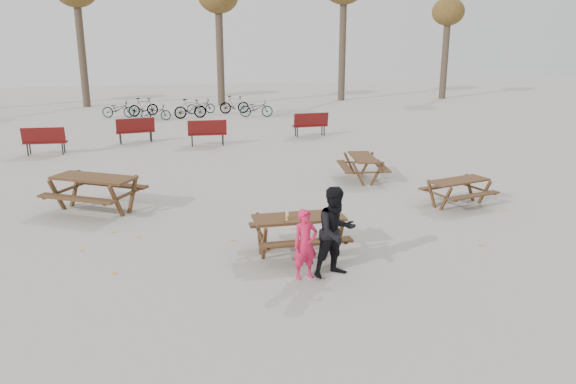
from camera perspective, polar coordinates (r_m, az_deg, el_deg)
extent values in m
plane|color=gray|center=(11.34, 1.09, -6.22)|extent=(80.00, 80.00, 0.00)
cube|color=#362013|center=(11.08, 1.11, -2.62)|extent=(1.80, 0.70, 0.05)
cube|color=#362013|center=(10.63, 1.86, -5.15)|extent=(1.80, 0.25, 0.05)
cube|color=#362013|center=(11.73, 0.42, -3.11)|extent=(1.80, 0.25, 0.05)
cylinder|color=#362013|center=(10.79, -2.41, -5.32)|extent=(0.08, 0.08, 0.73)
cylinder|color=#362013|center=(11.34, -2.95, -4.25)|extent=(0.08, 0.08, 0.73)
cylinder|color=#362013|center=(11.13, 5.24, -4.71)|extent=(0.08, 0.08, 0.73)
cylinder|color=#362013|center=(11.66, 4.35, -3.70)|extent=(0.08, 0.08, 0.73)
cube|color=white|center=(11.00, 1.57, -2.53)|extent=(0.18, 0.11, 0.03)
ellipsoid|color=tan|center=(10.99, 1.57, -2.32)|extent=(0.14, 0.06, 0.05)
cylinder|color=silver|center=(10.84, -0.08, -2.48)|extent=(0.06, 0.06, 0.15)
cylinder|color=orange|center=(10.84, -0.08, -2.58)|extent=(0.07, 0.07, 0.05)
cylinder|color=white|center=(10.81, -0.08, -2.06)|extent=(0.03, 0.03, 0.02)
imported|color=#DF1B49|center=(10.01, 1.76, -5.32)|extent=(0.53, 0.41, 1.29)
imported|color=black|center=(10.08, 4.89, -4.07)|extent=(0.96, 0.85, 1.67)
imported|color=black|center=(30.98, -16.87, 8.06)|extent=(1.73, 0.85, 0.87)
imported|color=black|center=(31.16, -14.49, 8.37)|extent=(1.68, 0.98, 0.97)
imported|color=black|center=(29.50, -13.28, 7.88)|extent=(1.60, 0.84, 0.80)
imported|color=black|center=(29.78, -9.91, 8.34)|extent=(1.72, 0.70, 1.00)
imported|color=black|center=(31.51, -8.85, 8.62)|extent=(1.62, 0.76, 0.82)
imported|color=black|center=(31.36, -5.47, 8.84)|extent=(1.63, 0.50, 0.97)
imported|color=black|center=(29.95, -3.24, 8.50)|extent=(1.81, 0.95, 0.91)
cylinder|color=#382B21|center=(36.02, -20.20, 13.12)|extent=(0.44, 0.44, 6.30)
cylinder|color=#382B21|center=(34.91, -6.91, 13.60)|extent=(0.44, 0.44, 5.95)
cylinder|color=#382B21|center=(37.52, 5.55, 14.32)|extent=(0.44, 0.44, 6.65)
cylinder|color=#382B21|center=(39.80, 15.64, 12.90)|extent=(0.44, 0.44, 5.25)
ellipsoid|color=brown|center=(39.79, 15.97, 17.21)|extent=(2.10, 2.10, 1.79)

